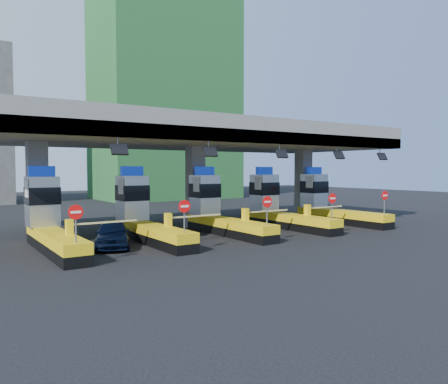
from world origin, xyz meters
TOP-DOWN VIEW (x-y plane):
  - ground at (0.00, 0.00)m, footprint 120.00×120.00m
  - toll_canopy at (0.00, 2.87)m, footprint 28.00×12.09m
  - toll_lane_far_left at (-10.00, 0.28)m, footprint 4.43×8.00m
  - toll_lane_left at (-5.00, 0.28)m, footprint 4.43×8.00m
  - toll_lane_center at (0.00, 0.28)m, footprint 4.43×8.00m
  - toll_lane_right at (5.00, 0.28)m, footprint 4.43×8.00m
  - toll_lane_far_right at (10.00, 0.28)m, footprint 4.43×8.00m
  - bg_building_scaffold at (12.00, 32.00)m, footprint 18.00×12.00m
  - van at (-7.23, -1.04)m, footprint 2.95×4.42m

SIDE VIEW (x-z plane):
  - ground at x=0.00m, z-range 0.00..0.00m
  - van at x=-7.23m, z-range 0.00..1.40m
  - toll_lane_far_left at x=-10.00m, z-range -0.68..3.47m
  - toll_lane_left at x=-5.00m, z-range -0.68..3.47m
  - toll_lane_center at x=0.00m, z-range -0.68..3.47m
  - toll_lane_right at x=5.00m, z-range -0.68..3.47m
  - toll_lane_far_right at x=10.00m, z-range -0.68..3.47m
  - toll_canopy at x=0.00m, z-range 2.63..9.63m
  - bg_building_scaffold at x=12.00m, z-range 0.00..28.00m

